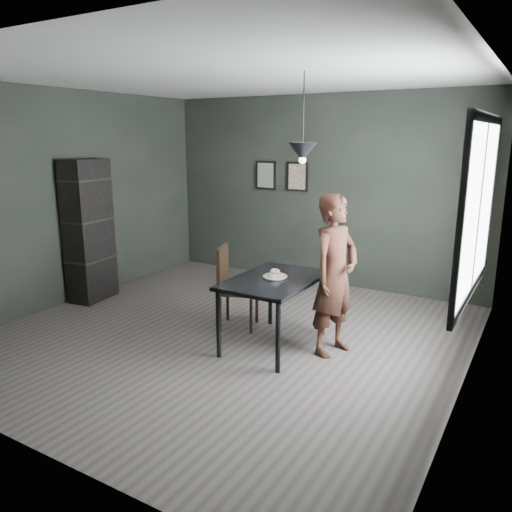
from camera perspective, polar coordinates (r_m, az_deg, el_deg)
The scene contains 13 objects.
ground at distance 5.76m, azimuth -3.29°, elevation -8.90°, with size 5.00×5.00×0.00m, color #393431.
back_wall at distance 7.57m, azimuth 7.24°, elevation 7.38°, with size 5.00×0.10×2.80m, color black.
ceiling at distance 5.36m, azimuth -3.72°, elevation 19.96°, with size 5.00×5.00×0.02m.
window_assembly at distance 4.68m, azimuth 24.11°, elevation 5.01°, with size 0.04×1.96×1.56m.
cafe_table at distance 5.24m, azimuth 2.08°, elevation -3.40°, with size 0.80×1.20×0.75m.
white_plate at distance 5.25m, azimuth 2.19°, elevation -2.43°, with size 0.23×0.23×0.01m, color white.
donut_pile at distance 5.24m, azimuth 2.19°, elevation -2.06°, with size 0.18×0.18×0.08m.
woman at distance 5.11m, azimuth 8.98°, elevation -2.21°, with size 0.60×0.40×1.65m, color black.
wood_chair at distance 5.82m, azimuth -2.82°, elevation -2.93°, with size 0.54×0.54×0.97m.
shelf_unit at distance 7.10m, azimuth -18.55°, elevation 2.74°, with size 0.36×0.64×1.91m, color black.
pendant_lamp at distance 4.99m, azimuth 5.35°, elevation 11.79°, with size 0.28×0.28×0.86m.
framed_print_left at distance 7.92m, azimuth 1.14°, elevation 9.21°, with size 0.34×0.04×0.44m.
framed_print_right at distance 7.67m, azimuth 4.76°, elevation 9.02°, with size 0.34×0.04×0.44m.
Camera 1 is at (2.99, -4.41, 2.20)m, focal length 35.00 mm.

